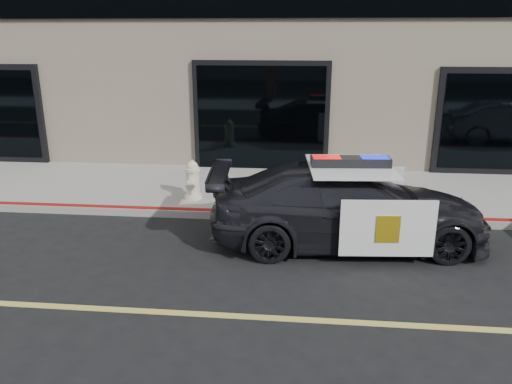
{
  "coord_description": "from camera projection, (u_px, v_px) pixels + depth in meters",
  "views": [
    {
      "loc": [
        0.12,
        -5.62,
        3.51
      ],
      "look_at": [
        -0.66,
        2.2,
        1.0
      ],
      "focal_mm": 35.0,
      "sensor_mm": 36.0,
      "label": 1
    }
  ],
  "objects": [
    {
      "name": "police_car",
      "position": [
        348.0,
        205.0,
        8.54
      ],
      "size": [
        2.66,
        5.02,
        1.55
      ],
      "color": "black",
      "rests_on": "ground"
    },
    {
      "name": "ground",
      "position": [
        290.0,
        319.0,
        6.41
      ],
      "size": [
        120.0,
        120.0,
        0.0
      ],
      "primitive_type": "plane",
      "color": "black",
      "rests_on": "ground"
    },
    {
      "name": "fire_hydrant",
      "position": [
        193.0,
        181.0,
        10.5
      ],
      "size": [
        0.38,
        0.52,
        0.83
      ],
      "color": "#ECEABD",
      "rests_on": "sidewalk_n"
    },
    {
      "name": "sidewalk_n",
      "position": [
        298.0,
        191.0,
        11.36
      ],
      "size": [
        60.0,
        3.5,
        0.15
      ],
      "primitive_type": "cube",
      "color": "gray",
      "rests_on": "ground"
    }
  ]
}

